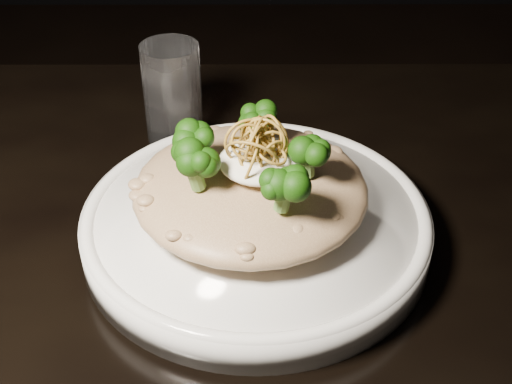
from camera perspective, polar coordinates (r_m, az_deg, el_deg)
table at (r=0.68m, az=1.02°, el=-11.44°), size 1.10×0.80×0.75m
plate at (r=0.64m, az=-0.00°, el=-2.79°), size 0.31×0.31×0.03m
risotto at (r=0.62m, az=-0.44°, el=0.24°), size 0.21×0.21×0.05m
broccoli at (r=0.59m, az=-0.26°, el=3.77°), size 0.15×0.15×0.05m
cheese at (r=0.60m, az=0.37°, el=2.53°), size 0.07×0.07×0.02m
shallots at (r=0.58m, az=0.22°, el=4.85°), size 0.07×0.07×0.04m
drinking_glass at (r=0.78m, az=-6.70°, el=7.87°), size 0.07×0.07×0.11m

